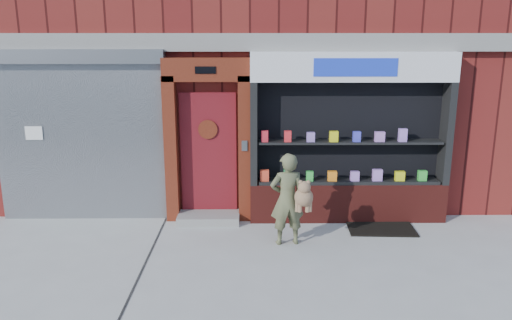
{
  "coord_description": "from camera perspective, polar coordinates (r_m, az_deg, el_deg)",
  "views": [
    {
      "loc": [
        0.02,
        -6.76,
        3.25
      ],
      "look_at": [
        0.09,
        1.0,
        1.32
      ],
      "focal_mm": 35.0,
      "sensor_mm": 36.0,
      "label": 1
    }
  ],
  "objects": [
    {
      "name": "pharmacy_bay",
      "position": [
        8.94,
        10.61,
        1.6
      ],
      "size": [
        3.5,
        0.41,
        3.0
      ],
      "color": "maroon",
      "rests_on": "ground"
    },
    {
      "name": "building",
      "position": [
        12.78,
        -0.66,
        17.32
      ],
      "size": [
        12.0,
        8.16,
        8.0
      ],
      "color": "maroon",
      "rests_on": "ground"
    },
    {
      "name": "shutter_bay",
      "position": [
        9.32,
        -19.48,
        3.71
      ],
      "size": [
        3.1,
        0.3,
        3.04
      ],
      "color": "gray",
      "rests_on": "ground"
    },
    {
      "name": "doormat",
      "position": [
        9.02,
        14.04,
        -7.49
      ],
      "size": [
        1.17,
        0.85,
        0.03
      ],
      "primitive_type": "cube",
      "rotation": [
        0.0,
        0.0,
        -0.05
      ],
      "color": "black",
      "rests_on": "ground"
    },
    {
      "name": "red_door_bay",
      "position": [
        8.84,
        -5.53,
        2.19
      ],
      "size": [
        1.52,
        0.58,
        2.9
      ],
      "color": "#541B0E",
      "rests_on": "ground"
    },
    {
      "name": "ground",
      "position": [
        7.5,
        -0.65,
        -11.72
      ],
      "size": [
        80.0,
        80.0,
        0.0
      ],
      "primitive_type": "plane",
      "color": "#9E9E99",
      "rests_on": "ground"
    },
    {
      "name": "woman",
      "position": [
        7.89,
        3.78,
        -4.45
      ],
      "size": [
        0.68,
        0.54,
        1.49
      ],
      "color": "#5A5D3D",
      "rests_on": "ground"
    }
  ]
}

